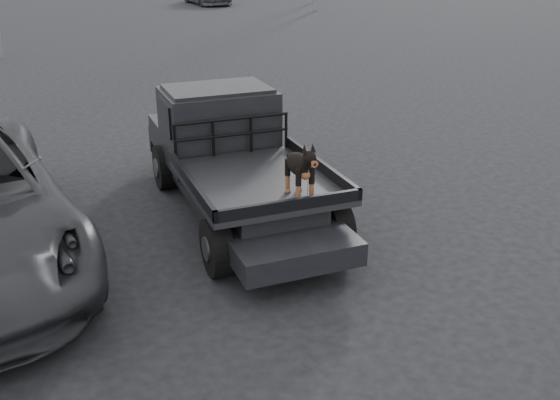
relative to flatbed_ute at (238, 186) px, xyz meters
name	(u,v)px	position (x,y,z in m)	size (l,w,h in m)	color
ground	(308,257)	(0.44, -1.71, -0.46)	(120.00, 120.00, 0.00)	black
flatbed_ute	(238,186)	(0.00, 0.00, 0.00)	(2.00, 5.40, 0.92)	black
ute_cab	(218,114)	(0.00, 0.95, 0.90)	(1.72, 1.30, 0.88)	black
headache_rack	(232,137)	(0.00, 0.20, 0.74)	(1.80, 0.08, 0.55)	black
dog	(299,169)	(0.28, -1.74, 0.83)	(0.32, 0.60, 0.74)	black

